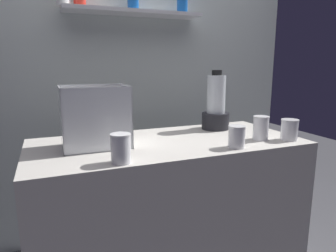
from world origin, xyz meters
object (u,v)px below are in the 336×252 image
juice_cup_mango_right (289,131)px  carrot_display_bin (96,128)px  juice_cup_mango_far_left (121,150)px  juice_cup_mango_left (237,138)px  blender_pitcher (216,107)px  juice_cup_orange_middle (261,129)px

juice_cup_mango_right → carrot_display_bin: bearing=165.9°
juice_cup_mango_far_left → juice_cup_mango_right: size_ratio=1.11×
carrot_display_bin → juice_cup_mango_right: size_ratio=2.85×
juice_cup_mango_left → juice_cup_mango_right: bearing=3.9°
blender_pitcher → juice_cup_mango_left: (-0.12, -0.41, -0.09)m
blender_pitcher → juice_cup_mango_left: bearing=-106.9°
blender_pitcher → juice_cup_mango_right: 0.45m
carrot_display_bin → juice_cup_mango_right: bearing=-14.1°
blender_pitcher → carrot_display_bin: bearing=-169.2°
blender_pitcher → juice_cup_mango_right: blender_pitcher is taller
blender_pitcher → juice_cup_mango_far_left: (-0.69, -0.43, -0.08)m
carrot_display_bin → juice_cup_mango_right: (0.97, -0.24, -0.04)m
blender_pitcher → juice_cup_mango_right: bearing=-60.3°
juice_cup_mango_right → blender_pitcher: bearing=119.7°
carrot_display_bin → blender_pitcher: bearing=10.8°
juice_cup_orange_middle → blender_pitcher: bearing=104.3°
blender_pitcher → juice_cup_mango_far_left: blender_pitcher is taller
carrot_display_bin → juice_cup_mango_right: 1.00m
juice_cup_mango_far_left → carrot_display_bin: bearing=100.2°
juice_cup_mango_far_left → juice_cup_orange_middle: bearing=7.7°
juice_cup_mango_left → juice_cup_orange_middle: bearing=21.9°
blender_pitcher → juice_cup_orange_middle: bearing=-75.7°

